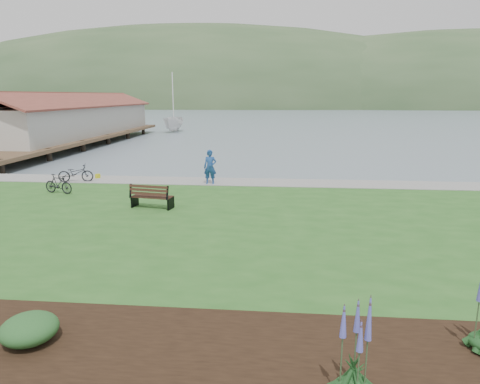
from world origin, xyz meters
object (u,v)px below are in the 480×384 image
Objects in this scene: person at (210,164)px; sailboat at (174,132)px; park_bench at (151,196)px; bicycle_a at (76,173)px.

person is 39.12m from sailboat.
person is (1.69, 5.22, 0.56)m from park_bench.
park_bench is 43.73m from sailboat.
park_bench is 0.84× the size of person.
bicycle_a is at bearing 179.23° from person.
bicycle_a is (-7.55, -0.04, -0.61)m from person.
park_bench reaches higher than bicycle_a.
park_bench is at bearing -144.62° from bicycle_a.
sailboat is at bearing 105.68° from person.
person reaches higher than bicycle_a.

